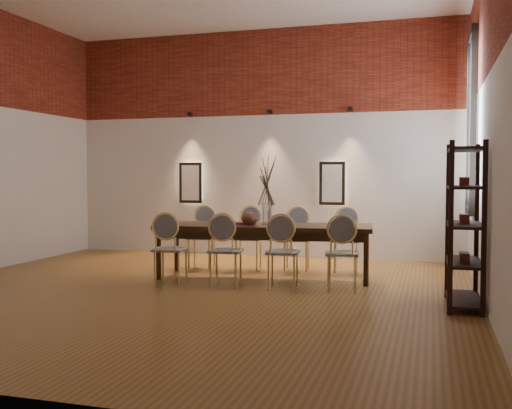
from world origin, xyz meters
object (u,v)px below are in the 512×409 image
(shelving_rack, at_px, (465,225))
(chair_far_d, at_px, (346,240))
(chair_far_a, at_px, (202,237))
(chair_near_a, at_px, (170,249))
(chair_near_b, at_px, (226,251))
(chair_near_d, at_px, (342,253))
(dining_table, at_px, (264,251))
(chair_far_b, at_px, (248,238))
(bowl, at_px, (250,218))
(vase, at_px, (267,214))
(book, at_px, (246,223))
(chair_far_c, at_px, (297,239))
(chair_near_c, at_px, (283,252))

(shelving_rack, bearing_deg, chair_far_d, 127.31)
(chair_far_a, xyz_separation_m, chair_far_d, (2.22, 0.23, 0.00))
(chair_near_a, height_order, chair_near_b, same)
(chair_near_d, bearing_deg, dining_table, 145.81)
(chair_far_a, relative_size, chair_far_b, 1.00)
(chair_near_a, height_order, chair_far_d, same)
(chair_near_a, relative_size, bowl, 3.92)
(chair_near_b, xyz_separation_m, chair_far_b, (-0.16, 1.51, 0.00))
(chair_near_a, distance_m, vase, 1.45)
(chair_far_b, xyz_separation_m, book, (0.19, -0.74, 0.30))
(chair_far_b, bearing_deg, chair_far_c, 180.00)
(chair_near_c, distance_m, book, 1.03)
(vase, bearing_deg, chair_near_c, -60.51)
(chair_near_b, bearing_deg, chair_far_a, 116.14)
(chair_near_b, relative_size, vase, 3.13)
(dining_table, xyz_separation_m, chair_near_d, (1.19, -0.64, 0.09))
(chair_near_a, distance_m, chair_near_d, 2.23)
(chair_near_b, height_order, vase, vase)
(chair_near_b, xyz_separation_m, chair_near_c, (0.74, 0.08, 0.00))
(chair_near_a, distance_m, chair_far_c, 2.13)
(chair_far_b, height_order, shelving_rack, shelving_rack)
(chair_far_a, xyz_separation_m, vase, (1.23, -0.63, 0.43))
(chair_near_b, bearing_deg, dining_table, 63.86)
(chair_near_c, distance_m, chair_far_c, 1.52)
(dining_table, bearing_deg, chair_near_b, -116.14)
(chair_near_c, height_order, chair_far_c, same)
(bowl, distance_m, shelving_rack, 2.99)
(chair_far_a, bearing_deg, chair_far_b, 180.00)
(book, xyz_separation_m, shelving_rack, (2.85, -1.13, 0.14))
(chair_far_d, relative_size, vase, 3.13)
(dining_table, distance_m, chair_near_a, 1.35)
(chair_far_b, height_order, vase, vase)
(chair_far_d, bearing_deg, chair_near_c, 63.86)
(chair_near_b, bearing_deg, chair_near_c, 0.00)
(chair_far_b, distance_m, bowl, 0.91)
(chair_far_b, bearing_deg, chair_far_d, 180.00)
(chair_near_c, bearing_deg, chair_far_a, 134.46)
(bowl, bearing_deg, vase, 17.87)
(chair_far_b, bearing_deg, bowl, 102.36)
(chair_far_d, relative_size, bowl, 3.92)
(dining_table, bearing_deg, chair_near_d, -34.19)
(chair_near_b, relative_size, chair_near_d, 1.00)
(chair_near_c, height_order, bowl, chair_near_c)
(chair_far_d, bearing_deg, chair_near_b, 45.54)
(dining_table, bearing_deg, vase, -0.00)
(chair_near_b, height_order, chair_far_a, same)
(chair_near_b, distance_m, chair_far_c, 1.69)
(chair_near_c, distance_m, vase, 0.93)
(chair_far_d, bearing_deg, dining_table, 34.19)
(dining_table, relative_size, chair_far_d, 3.17)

